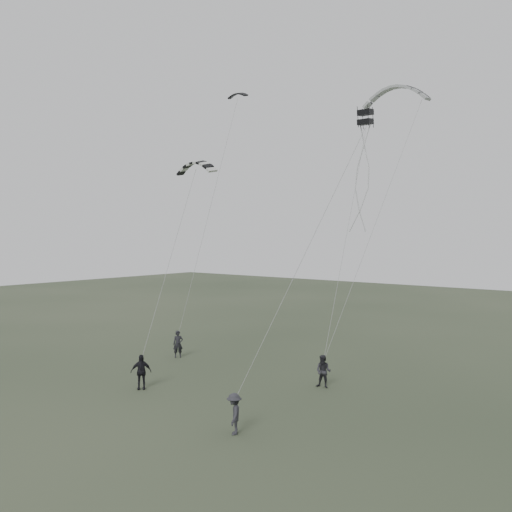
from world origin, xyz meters
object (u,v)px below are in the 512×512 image
Objects in this scene: flyer_left at (178,344)px; kite_box at (365,117)px; kite_dark_small at (238,94)px; flyer_center at (141,372)px; kite_pale_large at (395,87)px; flyer_far at (234,414)px; kite_striped at (196,162)px; flyer_right at (323,371)px.

kite_box is at bearing -58.61° from flyer_left.
kite_dark_small is 2.31× the size of kite_box.
flyer_center is 0.44× the size of kite_pale_large.
flyer_far is at bearing -55.48° from kite_dark_small.
flyer_far is at bearing -123.63° from kite_box.
flyer_center reaches higher than flyer_far.
kite_striped is (-9.23, 7.00, 12.42)m from flyer_far.
flyer_far is (8.25, -1.65, -0.09)m from flyer_center.
flyer_right is at bearing -7.90° from flyer_center.
flyer_right is 0.42× the size of kite_pale_large.
kite_striped is at bearing 52.82° from flyer_center.
flyer_far is at bearing -83.28° from flyer_left.
flyer_left is at bearing 169.11° from flyer_right.
kite_dark_small reaches higher than flyer_right.
kite_dark_small is at bearing 103.14° from kite_striped.
flyer_center is 1.10× the size of flyer_far.
flyer_right is 10.19m from flyer_center.
kite_pale_large reaches higher than flyer_left.
kite_pale_large is at bearing 39.17° from kite_striped.
flyer_right is 19.12m from kite_pale_large.
flyer_left is at bearing 157.21° from kite_striped.
kite_striped is at bearing 175.87° from flyer_right.
flyer_center is at bearing -81.48° from kite_dark_small.
kite_striped is at bearing 170.28° from kite_box.
kite_dark_small reaches higher than kite_box.
kite_box reaches higher than flyer_right.
flyer_right is 0.63× the size of kite_striped.
flyer_right is at bearing 141.96° from kite_box.
kite_dark_small is at bearing -173.28° from kite_pale_large.
flyer_center is 8.41m from flyer_far.
flyer_center is 0.66× the size of kite_striped.
kite_pale_large is at bearing 141.94° from flyer_far.
kite_dark_small reaches higher than kite_striped.
flyer_center is 13.48m from kite_striped.
flyer_far is 0.41× the size of kite_pale_large.
kite_box is (12.50, -1.38, 0.75)m from kite_striped.
kite_pale_large is at bearing -17.72° from flyer_left.
flyer_right reaches higher than flyer_far.
kite_pale_large reaches higher than kite_box.
kite_striped is (-8.83, -1.16, 12.38)m from flyer_right.
kite_box is at bearing -46.22° from flyer_right.
flyer_center reaches higher than flyer_left.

